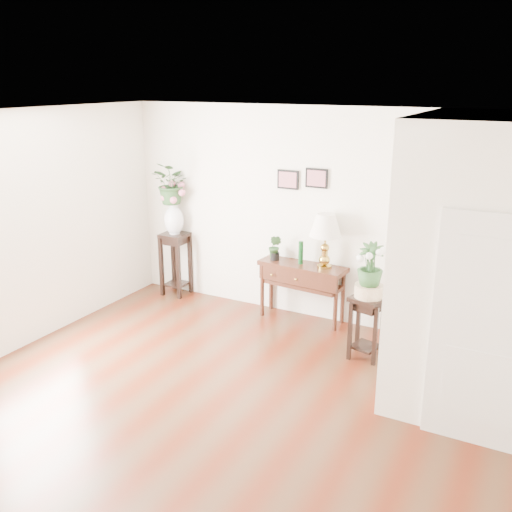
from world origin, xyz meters
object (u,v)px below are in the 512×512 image
Objects in this scene: table_lamp at (325,241)px; plant_stand_a at (176,264)px; plant_stand_b at (366,327)px; console_table at (302,292)px.

plant_stand_a is at bearing 180.00° from table_lamp.
plant_stand_b is (3.14, -0.66, -0.10)m from plant_stand_a.
plant_stand_a is 1.26× the size of plant_stand_b.
console_table is at bearing 149.09° from plant_stand_b.
console_table is 2.05m from plant_stand_a.
plant_stand_a is (-2.05, 0.00, 0.08)m from console_table.
plant_stand_b is (0.79, -0.66, -0.76)m from table_lamp.
console_table is 1.57× the size of plant_stand_b.
table_lamp reaches higher than plant_stand_b.
table_lamp is 0.76× the size of plant_stand_a.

